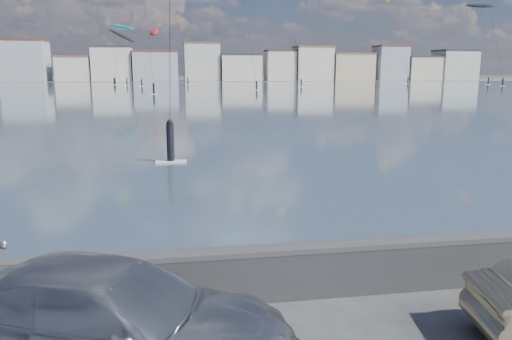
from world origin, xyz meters
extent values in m
cube|color=#384F63|center=(0.00, 91.50, 0.01)|extent=(500.00, 177.00, 0.00)
cube|color=#4C473D|center=(0.00, 200.00, 0.01)|extent=(500.00, 60.00, 0.00)
cube|color=#28282B|center=(0.00, 2.70, 0.45)|extent=(400.00, 0.35, 0.90)
cylinder|color=#28282B|center=(0.00, 2.70, 0.90)|extent=(400.00, 0.36, 0.36)
cube|color=#9EA8B7|center=(-51.50, 186.00, 7.00)|extent=(15.00, 12.00, 14.00)
cube|color=#562D23|center=(-51.50, 186.00, 14.30)|extent=(15.30, 12.24, 0.60)
cube|color=beige|center=(-35.00, 186.00, 4.25)|extent=(12.00, 10.00, 8.50)
cube|color=brown|center=(-35.00, 186.00, 8.80)|extent=(12.24, 10.20, 0.60)
cube|color=silver|center=(-21.50, 186.00, 6.00)|extent=(14.00, 11.00, 12.00)
cube|color=#2D2D33|center=(-21.50, 186.00, 12.30)|extent=(14.28, 11.22, 0.60)
cube|color=#9EA8B7|center=(-6.00, 186.00, 5.25)|extent=(16.00, 13.00, 10.50)
cube|color=brown|center=(-6.00, 186.00, 10.80)|extent=(16.32, 13.26, 0.60)
cube|color=beige|center=(11.00, 186.00, 6.75)|extent=(13.00, 10.00, 13.50)
cube|color=brown|center=(11.00, 186.00, 13.80)|extent=(13.26, 10.20, 0.60)
cube|color=beige|center=(25.50, 186.00, 4.75)|extent=(15.00, 12.00, 9.50)
cube|color=#2D2D33|center=(25.50, 186.00, 9.80)|extent=(15.30, 12.24, 0.60)
cube|color=beige|center=(41.00, 186.00, 5.50)|extent=(11.00, 9.00, 11.00)
cube|color=#383330|center=(41.00, 186.00, 11.30)|extent=(11.22, 9.18, 0.60)
cube|color=silver|center=(54.00, 186.00, 6.25)|extent=(14.00, 11.00, 12.50)
cube|color=brown|center=(54.00, 186.00, 12.80)|extent=(14.28, 11.22, 0.60)
cube|color=beige|center=(69.50, 186.00, 5.00)|extent=(16.00, 12.00, 10.00)
cube|color=brown|center=(69.50, 186.00, 10.30)|extent=(16.32, 12.24, 0.60)
cube|color=#9EA8B7|center=(86.00, 186.00, 6.50)|extent=(12.00, 10.00, 13.00)
cube|color=brown|center=(86.00, 186.00, 13.30)|extent=(12.24, 10.20, 0.60)
cube|color=beige|center=(99.50, 186.00, 4.50)|extent=(14.00, 11.00, 9.00)
cube|color=#383330|center=(99.50, 186.00, 9.30)|extent=(14.28, 11.22, 0.60)
cube|color=#B7C6BC|center=(114.00, 186.00, 5.75)|extent=(15.00, 12.00, 11.50)
cube|color=#2D2D33|center=(114.00, 186.00, 11.80)|extent=(15.30, 12.24, 0.60)
imported|color=#A5A7AC|center=(-1.57, 0.88, 0.77)|extent=(5.73, 3.91, 1.54)
cube|color=white|center=(84.84, 113.77, 0.05)|extent=(1.40, 0.42, 0.08)
cylinder|color=black|center=(84.84, 113.77, 0.95)|extent=(0.36, 0.36, 1.70)
sphere|color=black|center=(84.84, 113.77, 1.85)|extent=(0.28, 0.28, 0.28)
cylinder|color=black|center=(83.14, 117.66, 16.37)|extent=(3.44, 7.81, 30.14)
ellipsoid|color=red|center=(-4.73, 135.66, 14.11)|extent=(3.29, 9.05, 3.77)
cube|color=white|center=(-8.04, 126.56, 0.05)|extent=(1.40, 0.42, 0.08)
cylinder|color=black|center=(-8.04, 126.56, 0.95)|extent=(0.36, 0.36, 1.70)
sphere|color=black|center=(-8.04, 126.56, 1.85)|extent=(0.28, 0.28, 0.28)
cylinder|color=black|center=(-6.39, 131.11, 7.71)|extent=(3.35, 9.13, 12.83)
cube|color=white|center=(72.36, 142.22, 0.05)|extent=(1.40, 0.42, 0.08)
cylinder|color=black|center=(72.36, 142.22, 0.95)|extent=(0.36, 0.36, 1.70)
sphere|color=black|center=(72.36, 142.22, 1.85)|extent=(0.28, 0.28, 0.28)
cylinder|color=black|center=(72.18, 149.34, 14.98)|extent=(0.39, 14.28, 27.37)
cube|color=white|center=(-16.23, 141.42, 0.05)|extent=(1.40, 0.42, 0.08)
cylinder|color=black|center=(-16.23, 141.42, 0.95)|extent=(0.36, 0.36, 1.70)
sphere|color=black|center=(-16.23, 141.42, 1.85)|extent=(0.28, 0.28, 0.28)
cylinder|color=black|center=(-16.23, 145.59, 18.10)|extent=(0.04, 8.37, 33.60)
cube|color=white|center=(-0.76, 17.14, 0.05)|extent=(1.40, 0.42, 0.08)
cylinder|color=black|center=(-0.76, 17.14, 0.95)|extent=(0.36, 0.36, 1.70)
sphere|color=black|center=(-0.76, 17.14, 1.85)|extent=(0.28, 0.28, 0.28)
ellipsoid|color=black|center=(-14.20, 147.53, 13.81)|extent=(8.41, 4.86, 4.51)
cube|color=white|center=(-12.72, 138.33, 0.05)|extent=(1.40, 0.42, 0.08)
cylinder|color=black|center=(-12.72, 138.33, 0.95)|extent=(0.36, 0.36, 1.70)
sphere|color=black|center=(-12.72, 138.33, 1.85)|extent=(0.28, 0.28, 0.28)
cylinder|color=black|center=(-13.46, 142.93, 7.56)|extent=(1.51, 9.23, 12.53)
cube|color=white|center=(31.17, 115.85, 0.05)|extent=(1.40, 0.42, 0.08)
cylinder|color=black|center=(31.17, 115.85, 0.95)|extent=(0.36, 0.36, 1.70)
sphere|color=black|center=(31.17, 115.85, 1.85)|extent=(0.28, 0.28, 0.28)
cylinder|color=black|center=(29.73, 120.58, 17.91)|extent=(2.92, 9.49, 33.23)
cube|color=white|center=(4.07, 139.18, 0.05)|extent=(1.40, 0.42, 0.08)
cylinder|color=black|center=(4.07, 139.18, 0.95)|extent=(0.36, 0.36, 1.70)
sphere|color=black|center=(4.07, 139.18, 1.85)|extent=(0.28, 0.28, 0.28)
cylinder|color=black|center=(4.02, 146.21, 19.37)|extent=(0.12, 14.09, 36.15)
cube|color=white|center=(-3.64, 83.00, 0.05)|extent=(1.40, 0.42, 0.08)
cylinder|color=black|center=(-3.64, 83.00, 0.95)|extent=(0.36, 0.36, 1.70)
sphere|color=black|center=(-3.64, 83.00, 1.85)|extent=(0.28, 0.28, 0.28)
cylinder|color=black|center=(-4.70, 89.84, 14.71)|extent=(2.15, 13.72, 26.83)
ellipsoid|color=black|center=(88.53, 132.14, 22.36)|extent=(8.30, 5.81, 2.09)
cube|color=white|center=(88.21, 124.85, 0.05)|extent=(1.40, 0.42, 0.08)
cylinder|color=black|center=(88.21, 124.85, 0.95)|extent=(0.36, 0.36, 1.70)
sphere|color=black|center=(88.21, 124.85, 1.85)|extent=(0.28, 0.28, 0.28)
cylinder|color=black|center=(88.37, 128.50, 11.83)|extent=(0.34, 7.31, 21.07)
ellipsoid|color=#19BFBF|center=(-14.73, 153.83, 16.65)|extent=(8.37, 6.43, 2.82)
cube|color=white|center=(-16.54, 142.11, 0.05)|extent=(1.40, 0.42, 0.08)
cylinder|color=black|center=(-16.54, 142.11, 0.95)|extent=(0.36, 0.36, 1.70)
sphere|color=black|center=(-16.54, 142.11, 1.85)|extent=(0.28, 0.28, 0.28)
cylinder|color=black|center=(-15.64, 147.97, 8.97)|extent=(1.84, 11.75, 15.37)
cube|color=white|center=(16.95, 98.17, 0.05)|extent=(1.40, 0.42, 0.08)
cylinder|color=black|center=(16.95, 98.17, 0.95)|extent=(0.36, 0.36, 1.70)
sphere|color=black|center=(16.95, 98.17, 1.85)|extent=(0.28, 0.28, 0.28)
cylinder|color=black|center=(15.03, 103.83, 18.56)|extent=(3.88, 11.35, 34.53)
camera|label=1|loc=(-0.64, -5.77, 4.20)|focal=35.00mm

